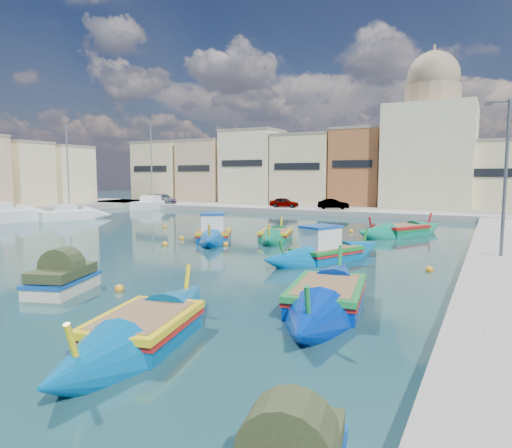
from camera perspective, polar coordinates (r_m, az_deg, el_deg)
The scene contains 17 objects.
ground at distance 25.91m, azimuth -14.16°, elevation -3.90°, with size 160.00×160.00×0.00m, color #13303A.
north_quay at distance 53.93m, azimuth 9.05°, elevation 1.67°, with size 80.00×8.00×0.60m, color gray.
north_townhouses at distance 59.28m, azimuth 17.59°, elevation 6.40°, with size 83.20×7.87×10.19m.
church_block at distance 59.55m, azimuth 21.00°, elevation 9.56°, with size 10.00×10.00×19.10m.
quay_street_lamp at distance 25.00m, azimuth 28.60°, elevation 5.17°, with size 1.18×0.16×8.00m.
parked_cars at distance 57.43m, azimuth -2.76°, elevation 2.91°, with size 28.29×2.75×1.24m.
luzzu_turquoise_cabin at distance 24.09m, azimuth 8.77°, elevation -3.70°, with size 5.32×8.97×2.87m.
luzzu_blue_cabin at distance 30.94m, azimuth -5.25°, elevation -1.44°, with size 5.67×8.45×2.99m.
luzzu_cyan_mid at distance 35.23m, azimuth 17.72°, elevation -0.91°, with size 6.38×9.09×2.72m.
luzzu_green at distance 31.30m, azimuth 2.46°, elevation -1.54°, with size 3.84×7.68×2.35m.
luzzu_blue_south at distance 15.73m, azimuth 8.85°, elevation -9.20°, with size 3.90×9.96×2.81m.
luzzu_cyan_south at distance 12.85m, azimuth -13.83°, elevation -12.91°, with size 3.93×8.60×2.59m.
tender_near at distance 18.89m, azimuth -23.03°, elevation -6.51°, with size 2.53×3.38×1.48m.
yacht_north at distance 63.12m, azimuth -12.20°, elevation 2.40°, with size 4.19×9.12×11.76m.
yacht_midnorth at distance 49.37m, azimuth -20.95°, elevation 1.04°, with size 4.76×7.31×10.00m.
yacht_mid at distance 49.42m, azimuth -27.67°, elevation 0.86°, with size 3.72×10.14×12.49m.
mooring_buoys at distance 28.87m, azimuth -2.93°, elevation -2.54°, with size 22.43×22.27×0.36m.
Camera 1 is at (17.04, -19.00, 4.43)m, focal length 32.00 mm.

